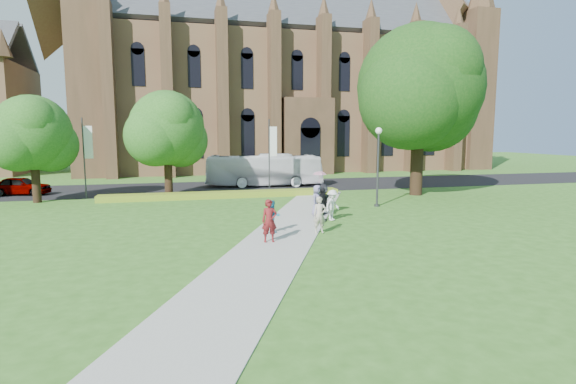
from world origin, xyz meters
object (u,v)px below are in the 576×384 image
object	(u,v)px
tour_coach	(264,170)
streetlamp	(378,157)
pedestrian_0	(269,221)
car_0	(21,186)
large_tree	(420,87)

from	to	relation	value
tour_coach	streetlamp	bearing A→B (deg)	-152.15
pedestrian_0	car_0	bearing A→B (deg)	128.98
large_tree	streetlamp	bearing A→B (deg)	-140.71
tour_coach	car_0	xyz separation A→B (m)	(-19.77, -1.10, -0.76)
large_tree	car_0	size ratio (longest dim) A/B	3.08
large_tree	car_0	bearing A→B (deg)	166.01
streetlamp	car_0	bearing A→B (deg)	154.10
tour_coach	pedestrian_0	size ratio (longest dim) A/B	5.58
large_tree	tour_coach	size ratio (longest dim) A/B	1.24
large_tree	tour_coach	bearing A→B (deg)	140.65
car_0	pedestrian_0	distance (m)	25.57
streetlamp	car_0	size ratio (longest dim) A/B	1.22
streetlamp	car_0	distance (m)	27.71
large_tree	pedestrian_0	world-z (taller)	large_tree
car_0	tour_coach	bearing A→B (deg)	-74.19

